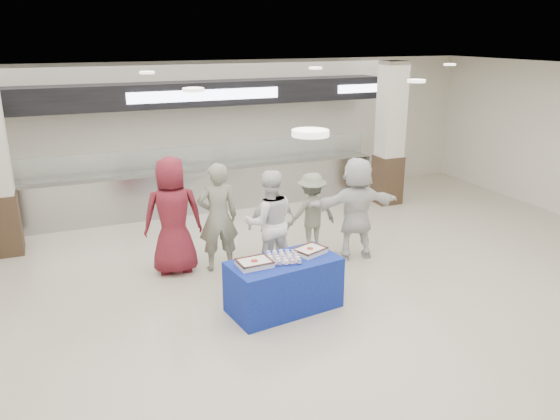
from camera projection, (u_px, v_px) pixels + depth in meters
name	position (u px, v px, depth m)	size (l,w,h in m)	color
ground	(310.00, 317.00, 7.61)	(14.00, 14.00, 0.00)	beige
serving_line	(204.00, 158.00, 11.99)	(8.70, 0.85, 2.80)	#ACAFB3
column_right	(390.00, 137.00, 12.29)	(0.55, 0.55, 3.20)	#322317
display_table	(284.00, 285.00, 7.73)	(1.55, 0.78, 0.75)	navy
sheet_cake_left	(254.00, 263.00, 7.42)	(0.47, 0.37, 0.10)	white
sheet_cake_right	(310.00, 250.00, 7.85)	(0.51, 0.46, 0.09)	white
cupcake_tray	(283.00, 258.00, 7.61)	(0.52, 0.43, 0.07)	#A9A9AE
civilian_maroon	(173.00, 216.00, 8.78)	(0.95, 0.62, 1.94)	maroon
soldier_a	(218.00, 217.00, 8.88)	(0.66, 0.44, 1.82)	slate
chef_tall	(269.00, 222.00, 8.78)	(0.84, 0.66, 1.73)	white
chef_short	(272.00, 223.00, 9.15)	(0.86, 0.36, 1.47)	white
soldier_b	(311.00, 213.00, 9.70)	(0.94, 0.54, 1.45)	slate
civilian_white	(356.00, 208.00, 9.39)	(1.67, 0.53, 1.80)	white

